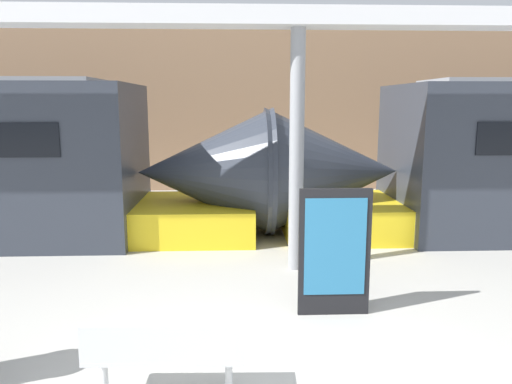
# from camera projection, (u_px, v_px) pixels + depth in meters

# --- Properties ---
(station_wall) EXTENTS (56.00, 0.20, 5.00)m
(station_wall) POSITION_uv_depth(u_px,v_px,m) (237.00, 110.00, 15.50)
(station_wall) COLOR #937051
(station_wall) RESTS_ON ground_plane
(bench_near) EXTENTS (1.46, 0.48, 0.81)m
(bench_near) POSITION_uv_depth(u_px,v_px,m) (164.00, 352.00, 4.51)
(bench_near) COLOR silver
(bench_near) RESTS_ON ground_plane
(poster_board) EXTENTS (0.92, 0.07, 1.67)m
(poster_board) POSITION_uv_depth(u_px,v_px,m) (335.00, 252.00, 6.38)
(poster_board) COLOR black
(poster_board) RESTS_ON ground_plane
(support_column_near) EXTENTS (0.24, 0.24, 3.88)m
(support_column_near) POSITION_uv_depth(u_px,v_px,m) (297.00, 153.00, 8.01)
(support_column_near) COLOR gray
(support_column_near) RESTS_ON ground_plane
(canopy_beam) EXTENTS (28.00, 0.60, 0.28)m
(canopy_beam) POSITION_uv_depth(u_px,v_px,m) (298.00, 17.00, 7.64)
(canopy_beam) COLOR silver
(canopy_beam) RESTS_ON support_column_near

